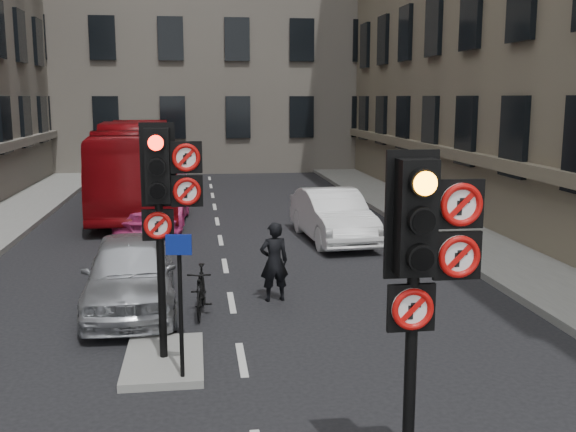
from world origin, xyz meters
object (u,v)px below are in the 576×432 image
object	(u,v)px
car_white	(333,216)
motorcycle	(201,291)
bus_red	(137,165)
motorcyclist	(274,262)
info_sign	(180,286)
car_silver	(130,273)
signal_near	(423,255)
signal_far	(164,190)
car_pink	(154,201)

from	to	relation	value
car_white	motorcycle	bearing A→B (deg)	-126.11
bus_red	motorcyclist	bearing A→B (deg)	-75.83
bus_red	info_sign	distance (m)	16.10
car_silver	bus_red	size ratio (longest dim) A/B	0.37
car_white	motorcycle	size ratio (longest dim) A/B	2.89
motorcyclist	signal_near	bearing A→B (deg)	86.56
bus_red	signal_near	bearing A→B (deg)	-80.02
bus_red	motorcyclist	distance (m)	12.70
signal_near	motorcyclist	distance (m)	7.28
signal_near	info_sign	size ratio (longest dim) A/B	1.71
car_silver	info_sign	world-z (taller)	info_sign
signal_far	car_white	world-z (taller)	signal_far
bus_red	car_silver	bearing A→B (deg)	-88.66
car_silver	car_white	bearing A→B (deg)	44.93
motorcycle	car_white	bearing A→B (deg)	63.37
signal_near	motorcycle	bearing A→B (deg)	108.19
signal_near	signal_far	xyz separation A→B (m)	(-2.60, 4.00, 0.12)
bus_red	car_pink	bearing A→B (deg)	-79.51
car_silver	info_sign	bearing A→B (deg)	-77.12
car_white	car_pink	size ratio (longest dim) A/B	0.86
car_silver	motorcyclist	xyz separation A→B (m)	(2.81, 0.20, 0.08)
car_white	bus_red	size ratio (longest dim) A/B	0.39
motorcycle	info_sign	xyz separation A→B (m)	(-0.29, -3.18, 1.01)
car_pink	motorcyclist	distance (m)	9.25
car_silver	motorcycle	distance (m)	1.44
signal_near	car_silver	world-z (taller)	signal_near
car_pink	bus_red	distance (m)	3.54
car_silver	info_sign	distance (m)	3.87
car_white	info_sign	size ratio (longest dim) A/B	2.12
car_white	motorcyclist	distance (m)	5.97
motorcyclist	info_sign	distance (m)	4.28
bus_red	motorcycle	size ratio (longest dim) A/B	7.47
info_sign	signal_near	bearing A→B (deg)	-44.51
motorcycle	info_sign	distance (m)	3.35
signal_far	bus_red	xyz separation A→B (m)	(-1.68, 15.18, -1.11)
signal_near	signal_far	size ratio (longest dim) A/B	1.00
signal_near	motorcyclist	size ratio (longest dim) A/B	2.22
car_white	motorcyclist	world-z (taller)	motorcyclist
car_silver	car_pink	size ratio (longest dim) A/B	0.82
car_white	motorcycle	xyz separation A→B (m)	(-3.79, -6.16, -0.27)
signal_far	motorcyclist	bearing A→B (deg)	56.89
bus_red	signal_far	bearing A→B (deg)	-86.29
signal_far	motorcyclist	xyz separation A→B (m)	(1.98, 3.03, -1.90)
signal_near	car_silver	size ratio (longest dim) A/B	0.84
car_pink	info_sign	xyz separation A→B (m)	(1.11, -12.63, 0.72)
motorcyclist	info_sign	world-z (taller)	info_sign
car_white	info_sign	bearing A→B (deg)	-118.13
signal_near	car_pink	xyz separation A→B (m)	(-3.50, 15.82, -1.83)
car_pink	motorcyclist	xyz separation A→B (m)	(2.88, -8.79, 0.06)
signal_near	car_silver	bearing A→B (deg)	116.63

